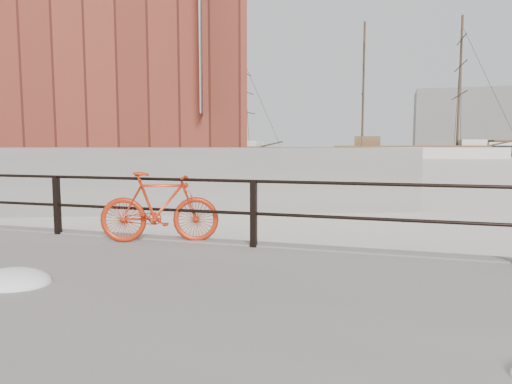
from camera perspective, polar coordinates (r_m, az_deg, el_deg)
The scene contains 11 objects.
far_quay at distance 87.44m, azimuth -9.28°, elevation 5.02°, with size 24.00×150.00×1.80m, color gray.
bicycle at distance 7.23m, azimuth -11.96°, elevation -1.88°, with size 1.82×0.27×1.10m, color #B9260C.
schooner_mid at distance 77.76m, azimuth 18.46°, elevation 4.07°, with size 32.02×13.55×22.75m, color beige, non-canonical shape.
schooner_left at distance 80.84m, azimuth -4.95°, elevation 4.39°, with size 23.37×10.62×17.85m, color beige, non-canonical shape.
workboat_near at distance 46.77m, azimuth -13.30°, elevation 3.31°, with size 11.51×3.84×7.00m, color black, non-canonical shape.
workboat_far at distance 59.74m, azimuth -8.52°, elevation 3.89°, with size 10.91×3.77×7.00m, color black, non-canonical shape.
apartment_mustard at distance 55.94m, azimuth -14.15°, elevation 16.95°, with size 22.00×15.00×22.20m, color gold.
apartment_cream at distance 78.37m, azimuth -11.46°, elevation 13.35°, with size 20.00×15.00×21.20m, color beige.
apartment_grey at distance 100.23m, azimuth -10.07°, elevation 12.25°, with size 22.00×15.00×23.20m, color #999A95.
apartment_brick at distance 122.95m, azimuth -9.13°, elevation 10.57°, with size 24.00×15.00×21.20m, color maroon.
industrial_west at distance 148.27m, azimuth 25.44°, elevation 7.93°, with size 32.00×18.00×18.00m, color gray.
Camera 1 is at (-1.53, -6.52, 1.84)m, focal length 32.00 mm.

